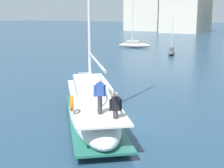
{
  "coord_description": "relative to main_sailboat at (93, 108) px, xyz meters",
  "views": [
    {
      "loc": [
        8.22,
        -14.46,
        5.68
      ],
      "look_at": [
        -0.67,
        1.04,
        1.8
      ],
      "focal_mm": 52.11,
      "sensor_mm": 36.0,
      "label": 1
    }
  ],
  "objects": [
    {
      "name": "main_sailboat",
      "position": [
        0.0,
        0.0,
        0.0
      ],
      "size": [
        7.95,
        8.94,
        12.98
      ],
      "color": "silver",
      "rests_on": "ground"
    },
    {
      "name": "moored_catamaran",
      "position": [
        -15.14,
        36.06,
        -0.32
      ],
      "size": [
        5.54,
        2.8,
        8.27
      ],
      "color": "#B7B2A8",
      "rests_on": "ground"
    },
    {
      "name": "moored_cutter_right",
      "position": [
        -6.53,
        30.27,
        -0.48
      ],
      "size": [
        1.97,
        3.94,
        4.97
      ],
      "color": "#4C4C51",
      "rests_on": "ground"
    },
    {
      "name": "ground_plane",
      "position": [
        0.71,
        0.9,
        -0.91
      ],
      "size": [
        400.0,
        400.0,
        0.0
      ],
      "primitive_type": "plane",
      "color": "navy"
    }
  ]
}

